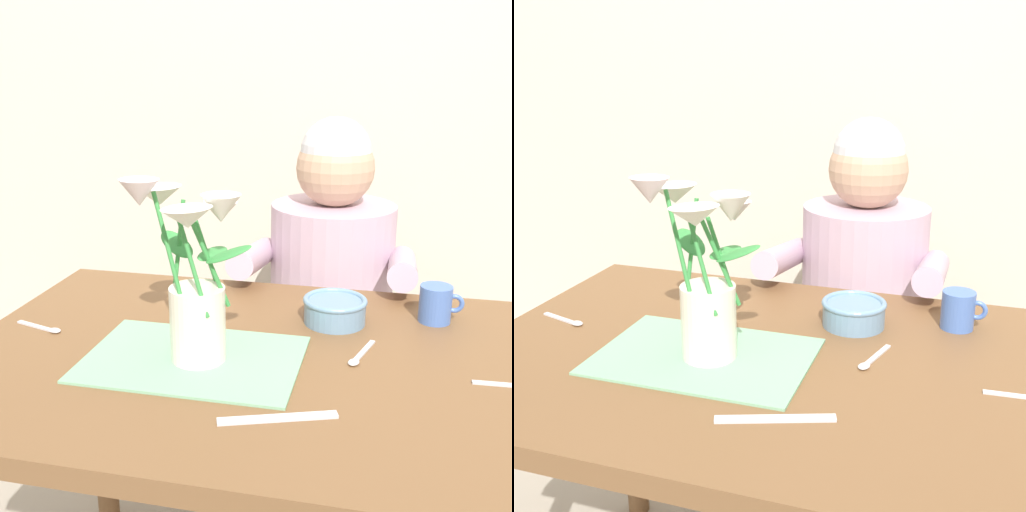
# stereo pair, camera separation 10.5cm
# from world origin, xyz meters

# --- Properties ---
(wood_panel_backdrop) EXTENTS (4.00, 0.10, 2.50)m
(wood_panel_backdrop) POSITION_xyz_m (0.00, 1.05, 1.25)
(wood_panel_backdrop) COLOR beige
(wood_panel_backdrop) RESTS_ON ground_plane
(dining_table) EXTENTS (1.20, 0.80, 0.74)m
(dining_table) POSITION_xyz_m (0.00, 0.00, 0.64)
(dining_table) COLOR brown
(dining_table) RESTS_ON ground_plane
(seated_person) EXTENTS (0.45, 0.47, 1.14)m
(seated_person) POSITION_xyz_m (0.05, 0.62, 0.56)
(seated_person) COLOR #4C4C56
(seated_person) RESTS_ON ground_plane
(striped_placemat) EXTENTS (0.40, 0.28, 0.00)m
(striped_placemat) POSITION_xyz_m (-0.13, -0.05, 0.74)
(striped_placemat) COLOR #7AB289
(striped_placemat) RESTS_ON dining_table
(flower_vase) EXTENTS (0.24, 0.24, 0.35)m
(flower_vase) POSITION_xyz_m (-0.13, -0.05, 0.91)
(flower_vase) COLOR silver
(flower_vase) RESTS_ON dining_table
(ceramic_bowl) EXTENTS (0.14, 0.14, 0.06)m
(ceramic_bowl) POSITION_xyz_m (0.10, 0.19, 0.77)
(ceramic_bowl) COLOR #6689A8
(ceramic_bowl) RESTS_ON dining_table
(dinner_knife) EXTENTS (0.19, 0.08, 0.00)m
(dinner_knife) POSITION_xyz_m (0.06, -0.22, 0.74)
(dinner_knife) COLOR silver
(dinner_knife) RESTS_ON dining_table
(coffee_cup) EXTENTS (0.09, 0.07, 0.08)m
(coffee_cup) POSITION_xyz_m (0.31, 0.24, 0.78)
(coffee_cup) COLOR #476BB7
(coffee_cup) RESTS_ON dining_table
(spoon_1) EXTENTS (0.05, 0.12, 0.01)m
(spoon_1) POSITION_xyz_m (0.17, 0.03, 0.74)
(spoon_1) COLOR silver
(spoon_1) RESTS_ON dining_table
(spoon_3) EXTENTS (0.12, 0.05, 0.01)m
(spoon_3) POSITION_xyz_m (-0.48, 0.02, 0.74)
(spoon_3) COLOR silver
(spoon_3) RESTS_ON dining_table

